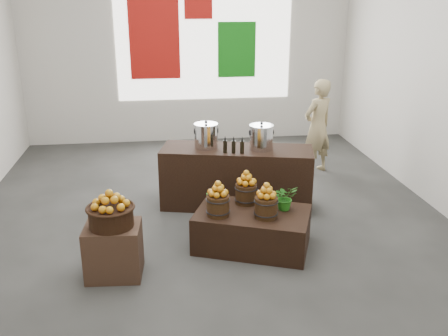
{
  "coord_description": "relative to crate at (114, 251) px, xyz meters",
  "views": [
    {
      "loc": [
        -0.56,
        -5.83,
        2.7
      ],
      "look_at": [
        0.15,
        -0.4,
        0.77
      ],
      "focal_mm": 40.0,
      "sensor_mm": 36.0,
      "label": 1
    }
  ],
  "objects": [
    {
      "name": "stock_pot_left",
      "position": [
        1.09,
        1.65,
        0.68
      ],
      "size": [
        0.3,
        0.3,
        0.3
      ],
      "primitive_type": "cylinder",
      "color": "silver",
      "rests_on": "counter"
    },
    {
      "name": "back_opening",
      "position": [
        1.38,
        4.79,
        1.73
      ],
      "size": [
        3.2,
        0.02,
        2.4
      ],
      "primitive_type": "cube",
      "color": "white",
      "rests_on": "back_wall"
    },
    {
      "name": "ground",
      "position": [
        1.08,
        1.31,
        -0.27
      ],
      "size": [
        7.0,
        7.0,
        0.0
      ],
      "primitive_type": "plane",
      "color": "#393936",
      "rests_on": "ground"
    },
    {
      "name": "herb_garnish_right",
      "position": [
        1.85,
        0.43,
        0.3
      ],
      "size": [
        0.3,
        0.27,
        0.29
      ],
      "primitive_type": "imported",
      "rotation": [
        0.0,
        0.0,
        0.22
      ],
      "color": "#1C6314",
      "rests_on": "display_table"
    },
    {
      "name": "shopper",
      "position": [
        2.93,
        2.73,
        0.47
      ],
      "size": [
        0.64,
        0.57,
        1.48
      ],
      "primitive_type": "imported",
      "rotation": [
        0.0,
        0.0,
        3.64
      ],
      "color": "tan",
      "rests_on": "ground"
    },
    {
      "name": "apples_in_bucket_front_left",
      "position": [
        1.09,
        0.37,
        0.46
      ],
      "size": [
        0.18,
        0.18,
        0.17
      ],
      "primitive_type": null,
      "color": "#931F04",
      "rests_on": "apple_bucket_front_left"
    },
    {
      "name": "counter",
      "position": [
        1.48,
        1.56,
        0.13
      ],
      "size": [
        2.04,
        1.06,
        0.8
      ],
      "primitive_type": "cube",
      "rotation": [
        0.0,
        0.0,
        -0.23
      ],
      "color": "black",
      "rests_on": "ground"
    },
    {
      "name": "wicker_basket",
      "position": [
        0.0,
        0.0,
        0.37
      ],
      "size": [
        0.43,
        0.43,
        0.2
      ],
      "primitive_type": "cylinder",
      "color": "black",
      "rests_on": "crate"
    },
    {
      "name": "apples_in_bucket_rear",
      "position": [
        1.45,
        0.66,
        0.46
      ],
      "size": [
        0.18,
        0.18,
        0.17
      ],
      "primitive_type": null,
      "color": "#931F04",
      "rests_on": "apple_bucket_rear"
    },
    {
      "name": "deco_red_upper",
      "position": [
        1.28,
        4.78,
        2.23
      ],
      "size": [
        0.5,
        0.04,
        0.5
      ],
      "primitive_type": "cube",
      "color": "#9D110C",
      "rests_on": "back_wall"
    },
    {
      "name": "crate",
      "position": [
        0.0,
        0.0,
        0.0
      ],
      "size": [
        0.57,
        0.48,
        0.54
      ],
      "primitive_type": "cube",
      "rotation": [
        0.0,
        0.0,
        -0.07
      ],
      "color": "#442C1F",
      "rests_on": "ground"
    },
    {
      "name": "display_table",
      "position": [
        1.48,
        0.4,
        -0.06
      ],
      "size": [
        1.42,
        1.15,
        0.42
      ],
      "primitive_type": "cube",
      "rotation": [
        0.0,
        0.0,
        -0.37
      ],
      "color": "black",
      "rests_on": "ground"
    },
    {
      "name": "apples_in_bucket_front_right",
      "position": [
        1.59,
        0.25,
        0.46
      ],
      "size": [
        0.18,
        0.18,
        0.17
      ],
      "primitive_type": null,
      "color": "#931F04",
      "rests_on": "apple_bucket_front_right"
    },
    {
      "name": "apple_bucket_front_left",
      "position": [
        1.09,
        0.37,
        0.27
      ],
      "size": [
        0.25,
        0.25,
        0.23
      ],
      "primitive_type": "cylinder",
      "color": "#39200F",
      "rests_on": "display_table"
    },
    {
      "name": "apple_bucket_rear",
      "position": [
        1.45,
        0.66,
        0.27
      ],
      "size": [
        0.25,
        0.25,
        0.23
      ],
      "primitive_type": "cylinder",
      "color": "#39200F",
      "rests_on": "display_table"
    },
    {
      "name": "stock_pot_center",
      "position": [
        1.78,
        1.49,
        0.68
      ],
      "size": [
        0.3,
        0.3,
        0.3
      ],
      "primitive_type": "cylinder",
      "color": "silver",
      "rests_on": "counter"
    },
    {
      "name": "oil_cruets",
      "position": [
        1.44,
        1.37,
        0.64
      ],
      "size": [
        0.22,
        0.1,
        0.22
      ],
      "primitive_type": null,
      "rotation": [
        0.0,
        0.0,
        -0.23
      ],
      "color": "black",
      "rests_on": "counter"
    },
    {
      "name": "herb_garnish_left",
      "position": [
        1.07,
        0.7,
        0.29
      ],
      "size": [
        0.19,
        0.17,
        0.28
      ],
      "primitive_type": "imported",
      "rotation": [
        0.0,
        0.0,
        0.35
      ],
      "color": "#1C6314",
      "rests_on": "display_table"
    },
    {
      "name": "back_wall",
      "position": [
        1.08,
        4.81,
        1.73
      ],
      "size": [
        6.0,
        0.04,
        4.0
      ],
      "primitive_type": "cube",
      "color": "beige",
      "rests_on": "ground"
    },
    {
      "name": "apples_in_basket",
      "position": [
        0.0,
        0.0,
        0.56
      ],
      "size": [
        0.34,
        0.34,
        0.18
      ],
      "primitive_type": null,
      "color": "#931F04",
      "rests_on": "wicker_basket"
    },
    {
      "name": "deco_green_right",
      "position": [
        1.98,
        4.78,
        1.43
      ],
      "size": [
        0.7,
        0.04,
        1.0
      ],
      "primitive_type": "cube",
      "color": "#106710",
      "rests_on": "back_wall"
    },
    {
      "name": "apple_bucket_front_right",
      "position": [
        1.59,
        0.25,
        0.27
      ],
      "size": [
        0.25,
        0.25,
        0.23
      ],
      "primitive_type": "cylinder",
      "color": "#39200F",
      "rests_on": "display_table"
    },
    {
      "name": "deco_red_left",
      "position": [
        0.48,
        4.78,
        1.63
      ],
      "size": [
        0.9,
        0.04,
        1.4
      ],
      "primitive_type": "cube",
      "color": "#9D110C",
      "rests_on": "back_wall"
    }
  ]
}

